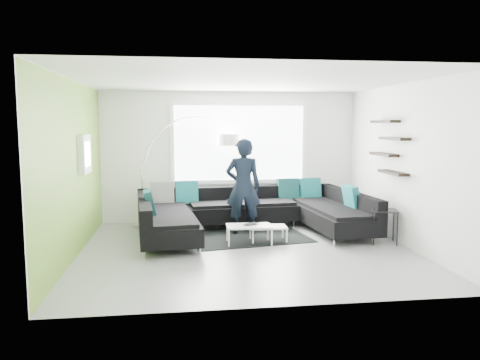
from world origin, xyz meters
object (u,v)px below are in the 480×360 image
(sectional_sofa, at_px, (252,214))
(person, at_px, (243,187))
(coffee_table, at_px, (259,233))
(laptop, at_px, (253,224))
(side_table, at_px, (384,226))
(arc_lamp, at_px, (141,172))

(sectional_sofa, distance_m, person, 0.55)
(coffee_table, xyz_separation_m, laptop, (-0.12, -0.06, 0.18))
(side_table, bearing_deg, coffee_table, 171.49)
(side_table, bearing_deg, person, 156.21)
(laptop, bearing_deg, sectional_sofa, 46.30)
(coffee_table, relative_size, person, 0.55)
(sectional_sofa, xyz_separation_m, laptop, (-0.09, -0.69, -0.06))
(person, bearing_deg, coffee_table, 106.84)
(side_table, distance_m, laptop, 2.33)
(coffee_table, distance_m, laptop, 0.23)
(person, bearing_deg, laptop, 96.98)
(person, height_order, laptop, person)
(sectional_sofa, xyz_separation_m, side_table, (2.22, -0.95, -0.10))
(sectional_sofa, distance_m, arc_lamp, 2.46)
(arc_lamp, bearing_deg, laptop, -44.14)
(sectional_sofa, xyz_separation_m, person, (-0.15, 0.09, 0.52))
(coffee_table, xyz_separation_m, arc_lamp, (-2.15, 1.63, 0.97))
(person, bearing_deg, arc_lamp, -22.00)
(arc_lamp, height_order, person, arc_lamp)
(coffee_table, distance_m, arc_lamp, 2.87)
(arc_lamp, distance_m, laptop, 2.76)
(coffee_table, xyz_separation_m, side_table, (2.19, -0.33, 0.13))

